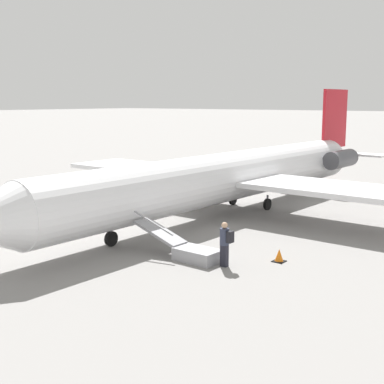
% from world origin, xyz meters
% --- Properties ---
extents(ground_plane, '(600.00, 600.00, 0.00)m').
position_xyz_m(ground_plane, '(0.00, 0.00, 0.00)').
color(ground_plane, gray).
extents(airplane_main, '(32.65, 24.73, 7.10)m').
position_xyz_m(airplane_main, '(-1.00, 0.02, 2.12)').
color(airplane_main, white).
rests_on(airplane_main, ground).
extents(boarding_stairs, '(1.14, 4.04, 1.75)m').
position_xyz_m(boarding_stairs, '(7.93, 3.70, 0.38)').
color(boarding_stairs, '#99999E').
rests_on(boarding_stairs, ground).
extents(passenger, '(0.36, 0.54, 1.74)m').
position_xyz_m(passenger, '(7.86, 5.37, 1.00)').
color(passenger, '#23232D').
rests_on(passenger, ground).
extents(traffic_cone_near_stairs, '(0.47, 0.47, 0.52)m').
position_xyz_m(traffic_cone_near_stairs, '(6.03, 6.71, 0.24)').
color(traffic_cone_near_stairs, black).
rests_on(traffic_cone_near_stairs, ground).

